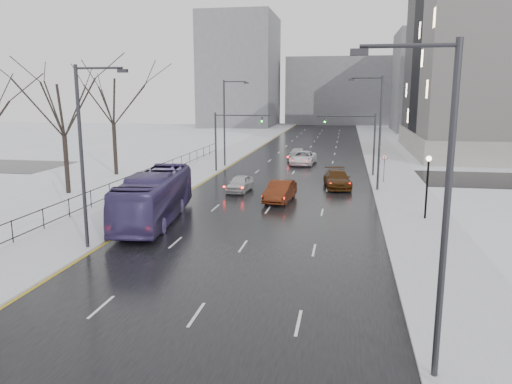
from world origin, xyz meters
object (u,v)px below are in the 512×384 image
Objects in this scene: bus at (155,197)px; mast_signal_right at (364,137)px; streetlight_r_near at (439,199)px; tree_park_e at (116,175)px; sedan_center_near at (240,183)px; lamppost_r_mid at (428,178)px; no_uturn_sign at (385,160)px; mast_signal_left at (225,135)px; sedan_right_near at (280,191)px; streetlight_r_mid at (377,127)px; sedan_center_far at (298,154)px; tree_park_d at (69,194)px; streetlight_l_near at (85,149)px; sedan_right_cross at (303,158)px; streetlight_l_far at (226,119)px; sedan_right_far at (337,179)px.

mast_signal_right is at bearing 49.27° from bus.
mast_signal_right is (-0.84, 38.00, -1.51)m from streetlight_r_near.
tree_park_e is 3.21× the size of sedan_center_near.
lamppost_r_mid is 1.59× the size of no_uturn_sign.
sedan_right_near is (7.83, -13.77, -3.25)m from mast_signal_left.
mast_signal_right is 0.55× the size of bus.
streetlight_r_mid is 3.70× the size of no_uturn_sign.
streetlight_r_near is 2.02× the size of sedan_center_far.
tree_park_d is 1.25× the size of streetlight_r_mid.
tree_park_e is 1.35× the size of streetlight_l_near.
streetlight_r_mid reaches higher than sedan_right_cross.
streetlight_l_far is 2.34× the size of lamppost_r_mid.
tree_park_d is 21.17m from streetlight_l_far.
streetlight_l_far is 29.30m from lamppost_r_mid.
tree_park_d is 1.92× the size of mast_signal_left.
sedan_center_near is at bearing -23.57° from tree_park_e.
mast_signal_left reaches higher than tree_park_d.
mast_signal_left reaches higher than sedan_right_cross.
no_uturn_sign is 0.23× the size of bus.
sedan_center_near is at bearing -69.82° from mast_signal_left.
streetlight_r_near is at bearing -52.21° from tree_park_e.
no_uturn_sign is 0.64× the size of sedan_center_near.
sedan_right_far is (13.03, 20.99, -4.78)m from streetlight_l_near.
streetlight_l_far is 19.41m from no_uturn_sign.
streetlight_r_near is 49.83m from sedan_center_far.
streetlight_l_far is at bearing 85.67° from bus.
tree_park_d is at bearing 172.09° from lamppost_r_mid.
no_uturn_sign is 0.49× the size of sedan_right_far.
streetlight_l_near is at bearing -152.45° from lamppost_r_mid.
streetlight_l_far reaches higher than mast_signal_right.
streetlight_r_near is 38.04m from mast_signal_right.
streetlight_r_near reaches higher than mast_signal_right.
sedan_right_far is at bearing 43.59° from bus.
mast_signal_right is (-3.67, 18.00, 1.16)m from lamppost_r_mid.
no_uturn_sign is 17.78m from sedan_center_far.
streetlight_r_mid is (0.00, 30.00, 0.00)m from streetlight_r_near.
streetlight_r_near is at bearing -68.75° from streetlight_l_far.
streetlight_r_mid is at bearing 16.14° from sedan_center_near.
lamppost_r_mid is 0.66× the size of mast_signal_left.
streetlight_r_mid is at bearing -104.48° from no_uturn_sign.
streetlight_r_near is 1.54× the size of mast_signal_left.
sedan_right_cross reaches higher than sedan_right_far.
mast_signal_right reaches higher than sedan_center_near.
streetlight_l_near is 36.85m from sedan_right_cross.
sedan_right_cross is (8.67, 3.50, -4.78)m from streetlight_l_far.
streetlight_l_near reaches higher than mast_signal_right.
sedan_right_far is (-3.30, 30.99, -4.78)m from streetlight_r_near.
mast_signal_right is 4.77m from no_uturn_sign.
streetlight_l_near is 25.17m from sedan_right_far.
lamppost_r_mid is at bearing -78.46° from mast_signal_right.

